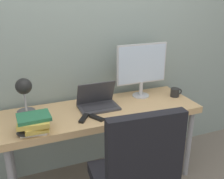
% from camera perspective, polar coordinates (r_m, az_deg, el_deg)
% --- Properties ---
extents(wall_back, '(8.00, 0.05, 2.60)m').
position_cam_1_polar(wall_back, '(2.46, -5.27, 10.64)').
color(wall_back, gray).
rests_on(wall_back, ground_plane).
extents(desk, '(1.71, 0.58, 0.76)m').
position_cam_1_polar(desk, '(2.33, -2.22, -5.79)').
color(desk, tan).
rests_on(desk, ground_plane).
extents(laptop, '(0.34, 0.23, 0.23)m').
position_cam_1_polar(laptop, '(2.31, -3.13, -2.81)').
color(laptop, '#38383D').
rests_on(laptop, desk).
extents(monitor, '(0.51, 0.16, 0.51)m').
position_cam_1_polar(monitor, '(2.50, 6.48, 5.02)').
color(monitor, '#B7B7BC').
rests_on(monitor, desk).
extents(desk_lamp, '(0.15, 0.26, 0.34)m').
position_cam_1_polar(desk_lamp, '(2.16, -18.59, -0.24)').
color(desk_lamp, '#4C4C51').
rests_on(desk_lamp, desk).
extents(office_chair, '(0.56, 0.57, 1.09)m').
position_cam_1_polar(office_chair, '(1.82, 5.18, -18.22)').
color(office_chair, black).
rests_on(office_chair, ground_plane).
extents(book_stack, '(0.25, 0.22, 0.13)m').
position_cam_1_polar(book_stack, '(2.00, -16.55, -7.09)').
color(book_stack, silver).
rests_on(book_stack, desk).
extents(tv_remote, '(0.10, 0.14, 0.02)m').
position_cam_1_polar(tv_remote, '(2.13, -3.39, -6.16)').
color(tv_remote, black).
rests_on(tv_remote, desk).
extents(media_remote, '(0.12, 0.14, 0.02)m').
position_cam_1_polar(media_remote, '(2.13, -6.16, -6.23)').
color(media_remote, black).
rests_on(media_remote, desk).
extents(mug, '(0.12, 0.08, 0.08)m').
position_cam_1_polar(mug, '(2.63, 13.57, -0.61)').
color(mug, black).
rests_on(mug, desk).
extents(game_controller, '(0.13, 0.10, 0.04)m').
position_cam_1_polar(game_controller, '(1.99, -18.21, -8.87)').
color(game_controller, black).
rests_on(game_controller, desk).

